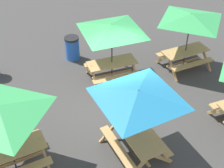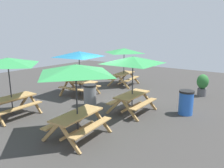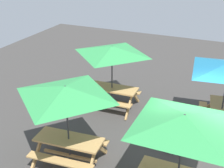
{
  "view_description": "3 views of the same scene",
  "coord_description": "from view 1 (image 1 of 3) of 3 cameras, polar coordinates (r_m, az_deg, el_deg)",
  "views": [
    {
      "loc": [
        2.87,
        7.35,
        7.12
      ],
      "look_at": [
        0.17,
        -0.15,
        0.9
      ],
      "focal_mm": 50.0,
      "sensor_mm": 36.0,
      "label": 1
    },
    {
      "loc": [
        -7.76,
        -5.95,
        3.18
      ],
      "look_at": [
        0.17,
        -0.15,
        0.9
      ],
      "focal_mm": 35.0,
      "sensor_mm": 36.0,
      "label": 2
    },
    {
      "loc": [
        0.53,
        -7.14,
        5.49
      ],
      "look_at": [
        -3.5,
        2.01,
        0.9
      ],
      "focal_mm": 50.0,
      "sensor_mm": 36.0,
      "label": 3
    }
  ],
  "objects": [
    {
      "name": "picnic_table_4",
      "position": [
        7.87,
        4.77,
        -2.89
      ],
      "size": [
        2.8,
        2.8,
        2.34
      ],
      "rotation": [
        0.0,
        0.0,
        1.7
      ],
      "color": "tan",
      "rests_on": "ground"
    },
    {
      "name": "trash_bin_blue",
      "position": [
        12.83,
        -7.26,
        6.55
      ],
      "size": [
        0.59,
        0.59,
        0.98
      ],
      "color": "blue",
      "rests_on": "ground"
    },
    {
      "name": "picnic_table_0",
      "position": [
        10.75,
        -0.02,
        9.46
      ],
      "size": [
        2.83,
        2.83,
        2.34
      ],
      "rotation": [
        0.0,
        0.0,
        0.0
      ],
      "color": "tan",
      "rests_on": "ground"
    },
    {
      "name": "ground_plane",
      "position": [
        10.63,
        1.13,
        -4.1
      ],
      "size": [
        24.0,
        24.0,
        0.0
      ],
      "primitive_type": "plane",
      "color": "#3D3A38",
      "rests_on": "ground"
    },
    {
      "name": "picnic_table_2",
      "position": [
        11.81,
        14.15,
        11.05
      ],
      "size": [
        2.16,
        2.16,
        2.34
      ],
      "rotation": [
        0.0,
        0.0,
        0.08
      ],
      "color": "tan",
      "rests_on": "ground"
    },
    {
      "name": "trash_bin_gray",
      "position": [
        10.29,
        5.99,
        -2.38
      ],
      "size": [
        0.59,
        0.59,
        0.98
      ],
      "color": "gray",
      "rests_on": "ground"
    },
    {
      "name": "picnic_table_3",
      "position": [
        7.88,
        -19.73,
        -5.4
      ],
      "size": [
        2.23,
        2.23,
        2.34
      ],
      "rotation": [
        0.0,
        0.0,
        0.13
      ],
      "color": "tan",
      "rests_on": "ground"
    }
  ]
}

